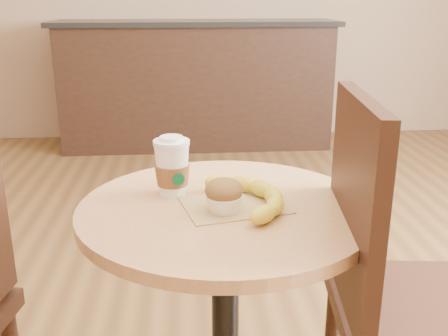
# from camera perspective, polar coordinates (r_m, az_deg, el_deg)

# --- Properties ---
(cafe_table) EXTENTS (0.71, 0.71, 0.75)m
(cafe_table) POSITION_cam_1_polar(r_m,az_deg,el_deg) (1.36, 0.14, -12.37)
(cafe_table) COLOR black
(cafe_table) RESTS_ON ground
(chair_right) EXTENTS (0.50, 0.50, 1.03)m
(chair_right) POSITION_cam_1_polar(r_m,az_deg,el_deg) (1.33, 18.97, -12.80)
(chair_right) COLOR #361E13
(chair_right) RESTS_ON ground
(service_counter) EXTENTS (2.30, 0.65, 1.04)m
(service_counter) POSITION_cam_1_polar(r_m,az_deg,el_deg) (4.48, -3.01, 9.12)
(service_counter) COLOR black
(service_counter) RESTS_ON ground
(kraft_bag) EXTENTS (0.27, 0.23, 0.00)m
(kraft_bag) POSITION_cam_1_polar(r_m,az_deg,el_deg) (1.26, 1.20, -4.06)
(kraft_bag) COLOR tan
(kraft_bag) RESTS_ON cafe_table
(coffee_cup) EXTENTS (0.09, 0.09, 0.15)m
(coffee_cup) POSITION_cam_1_polar(r_m,az_deg,el_deg) (1.31, -5.66, -0.08)
(coffee_cup) COLOR white
(coffee_cup) RESTS_ON cafe_table
(muffin) EXTENTS (0.09, 0.09, 0.08)m
(muffin) POSITION_cam_1_polar(r_m,az_deg,el_deg) (1.20, 0.01, -3.02)
(muffin) COLOR white
(muffin) RESTS_ON kraft_bag
(banana) EXTENTS (0.27, 0.33, 0.04)m
(banana) POSITION_cam_1_polar(r_m,az_deg,el_deg) (1.25, 2.65, -3.18)
(banana) COLOR gold
(banana) RESTS_ON kraft_bag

